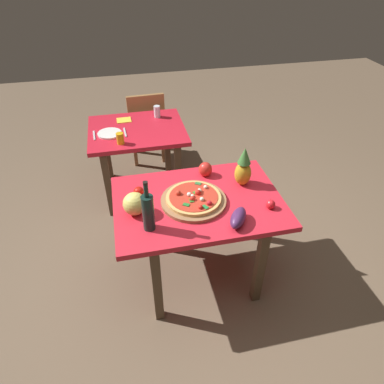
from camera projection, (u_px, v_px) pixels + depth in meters
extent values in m
plane|color=brown|center=(197.00, 269.00, 2.83)|extent=(10.00, 10.00, 0.00)
cube|color=#4F3B29|center=(157.00, 286.00, 2.28)|extent=(0.06, 0.06, 0.68)
cube|color=#4F3B29|center=(260.00, 267.00, 2.41)|extent=(0.06, 0.06, 0.68)
cube|color=#4F3B29|center=(145.00, 216.00, 2.85)|extent=(0.06, 0.06, 0.68)
cube|color=#4F3B29|center=(229.00, 204.00, 2.97)|extent=(0.06, 0.06, 0.68)
cube|color=red|center=(198.00, 202.00, 2.41)|extent=(1.17, 0.82, 0.04)
cube|color=#4F3B29|center=(108.00, 185.00, 3.19)|extent=(0.06, 0.06, 0.68)
cube|color=#4F3B29|center=(178.00, 177.00, 3.30)|extent=(0.06, 0.06, 0.68)
cube|color=#4F3B29|center=(107.00, 150.00, 3.70)|extent=(0.06, 0.06, 0.68)
cube|color=#4F3B29|center=(167.00, 144.00, 3.82)|extent=(0.06, 0.06, 0.68)
cube|color=red|center=(137.00, 130.00, 3.28)|extent=(0.91, 0.76, 0.04)
cube|color=#936643|center=(158.00, 134.00, 4.30)|extent=(0.04, 0.04, 0.41)
cube|color=#936643|center=(131.00, 137.00, 4.23)|extent=(0.04, 0.04, 0.41)
cube|color=#936643|center=(163.00, 146.00, 4.04)|extent=(0.04, 0.04, 0.41)
cube|color=#936643|center=(135.00, 150.00, 3.98)|extent=(0.04, 0.04, 0.41)
cube|color=#936643|center=(145.00, 124.00, 4.00)|extent=(0.42, 0.42, 0.04)
cube|color=olive|center=(146.00, 113.00, 3.73)|extent=(0.40, 0.06, 0.40)
cylinder|color=#936643|center=(194.00, 201.00, 2.37)|extent=(0.45, 0.45, 0.02)
cylinder|color=#E5AA5E|center=(194.00, 198.00, 2.36)|extent=(0.38, 0.38, 0.02)
cylinder|color=red|center=(194.00, 196.00, 2.35)|extent=(0.33, 0.33, 0.00)
sphere|color=red|center=(192.00, 199.00, 2.31)|extent=(0.04, 0.04, 0.04)
sphere|color=red|center=(178.00, 193.00, 2.36)|extent=(0.04, 0.04, 0.04)
sphere|color=red|center=(201.00, 207.00, 2.25)|extent=(0.03, 0.03, 0.03)
sphere|color=red|center=(198.00, 192.00, 2.37)|extent=(0.04, 0.04, 0.04)
sphere|color=red|center=(209.00, 203.00, 2.28)|extent=(0.04, 0.04, 0.04)
cube|color=#217D37|center=(205.00, 207.00, 2.25)|extent=(0.05, 0.05, 0.00)
cube|color=#2F7439|center=(198.00, 183.00, 2.46)|extent=(0.05, 0.05, 0.00)
cube|color=#397A29|center=(196.00, 192.00, 2.38)|extent=(0.05, 0.04, 0.00)
cube|color=#23782F|center=(186.00, 205.00, 2.27)|extent=(0.05, 0.05, 0.00)
cube|color=#2F7224|center=(191.00, 200.00, 2.31)|extent=(0.03, 0.04, 0.00)
sphere|color=white|center=(189.00, 195.00, 2.35)|extent=(0.03, 0.03, 0.03)
sphere|color=white|center=(202.00, 199.00, 2.31)|extent=(0.03, 0.03, 0.03)
sphere|color=white|center=(206.00, 187.00, 2.42)|extent=(0.03, 0.03, 0.03)
sphere|color=white|center=(193.00, 196.00, 2.34)|extent=(0.02, 0.02, 0.02)
sphere|color=white|center=(199.00, 191.00, 2.39)|extent=(0.03, 0.03, 0.03)
cylinder|color=#142B26|center=(148.00, 213.00, 2.10)|extent=(0.08, 0.08, 0.25)
cylinder|color=#142B26|center=(146.00, 191.00, 2.00)|extent=(0.03, 0.03, 0.09)
cylinder|color=black|center=(145.00, 183.00, 1.96)|extent=(0.03, 0.03, 0.02)
ellipsoid|color=gold|center=(243.00, 174.00, 2.50)|extent=(0.12, 0.12, 0.18)
cone|color=#3A7433|center=(245.00, 156.00, 2.41)|extent=(0.10, 0.10, 0.12)
sphere|color=#E1D265|center=(135.00, 204.00, 2.24)|extent=(0.15, 0.15, 0.15)
ellipsoid|color=red|center=(205.00, 169.00, 2.62)|extent=(0.10, 0.10, 0.11)
ellipsoid|color=#492452|center=(238.00, 218.00, 2.18)|extent=(0.19, 0.22, 0.09)
sphere|color=red|center=(139.00, 192.00, 2.41)|extent=(0.07, 0.07, 0.07)
sphere|color=red|center=(271.00, 204.00, 2.31)|extent=(0.06, 0.06, 0.06)
cylinder|color=gold|center=(120.00, 138.00, 3.01)|extent=(0.07, 0.07, 0.10)
cylinder|color=silver|center=(157.00, 112.00, 3.44)|extent=(0.06, 0.06, 0.12)
cylinder|color=white|center=(110.00, 133.00, 3.18)|extent=(0.22, 0.22, 0.02)
cube|color=silver|center=(94.00, 135.00, 3.15)|extent=(0.03, 0.18, 0.01)
cube|color=silver|center=(125.00, 132.00, 3.20)|extent=(0.02, 0.18, 0.01)
cube|color=yellow|center=(124.00, 120.00, 3.41)|extent=(0.14, 0.12, 0.01)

